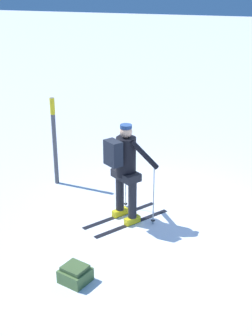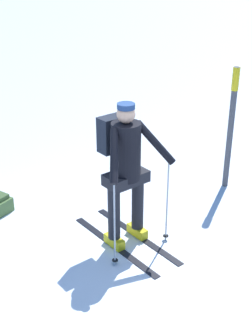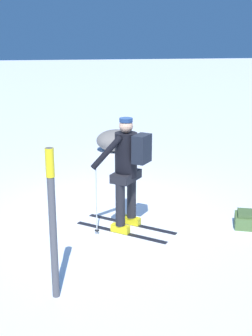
{
  "view_description": "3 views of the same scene",
  "coord_description": "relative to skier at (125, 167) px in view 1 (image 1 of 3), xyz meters",
  "views": [
    {
      "loc": [
        7.39,
        1.49,
        4.23
      ],
      "look_at": [
        0.21,
        -0.6,
        1.02
      ],
      "focal_mm": 50.0,
      "sensor_mm": 36.0,
      "label": 1
    },
    {
      "loc": [
        -1.05,
        4.19,
        3.4
      ],
      "look_at": [
        0.21,
        -0.6,
        1.02
      ],
      "focal_mm": 50.0,
      "sensor_mm": 36.0,
      "label": 2
    },
    {
      "loc": [
        -0.72,
        -7.51,
        3.14
      ],
      "look_at": [
        0.21,
        -0.6,
        1.02
      ],
      "focal_mm": 50.0,
      "sensor_mm": 36.0,
      "label": 3
    }
  ],
  "objects": [
    {
      "name": "ground_plane",
      "position": [
        -0.23,
        0.62,
        -1.06
      ],
      "size": [
        80.0,
        80.0,
        0.0
      ],
      "primitive_type": "plane",
      "color": "white"
    },
    {
      "name": "skier",
      "position": [
        0.0,
        0.0,
        0.0
      ],
      "size": [
        1.57,
        1.33,
        1.81
      ],
      "color": "black",
      "rests_on": "ground_plane"
    },
    {
      "name": "trail_marker",
      "position": [
        -1.13,
        -1.84,
        0.02
      ],
      "size": [
        0.1,
        0.1,
        1.86
      ],
      "color": "#4C4C51",
      "rests_on": "ground_plane"
    },
    {
      "name": "dropped_backpack",
      "position": [
        1.94,
        -0.19,
        -0.94
      ],
      "size": [
        0.48,
        0.5,
        0.26
      ],
      "color": "#4C6B38",
      "rests_on": "ground_plane"
    }
  ]
}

